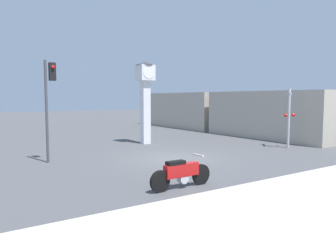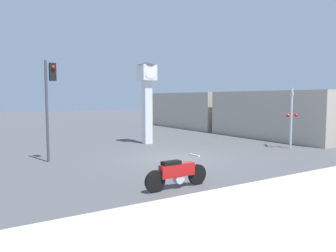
% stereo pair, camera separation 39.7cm
% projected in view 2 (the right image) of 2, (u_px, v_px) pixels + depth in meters
% --- Properties ---
extents(ground_plane, '(120.00, 120.00, 0.00)m').
position_uv_depth(ground_plane, '(174.00, 158.00, 15.82)').
color(ground_plane, '#4C4C4F').
extents(motorcycle, '(2.35, 0.51, 1.03)m').
position_uv_depth(motorcycle, '(177.00, 173.00, 10.54)').
color(motorcycle, black).
rests_on(motorcycle, ground_plane).
extents(clock_tower, '(1.17, 1.17, 5.17)m').
position_uv_depth(clock_tower, '(147.00, 90.00, 20.68)').
color(clock_tower, white).
rests_on(clock_tower, ground_plane).
extents(freight_train, '(2.80, 20.78, 3.40)m').
position_uv_depth(freight_train, '(223.00, 112.00, 28.11)').
color(freight_train, '#ADA393').
rests_on(freight_train, ground_plane).
extents(traffic_light, '(0.50, 0.35, 4.58)m').
position_uv_depth(traffic_light, '(50.00, 93.00, 14.74)').
color(traffic_light, '#47474C').
rests_on(traffic_light, ground_plane).
extents(railroad_crossing_signal, '(0.90, 0.82, 3.49)m').
position_uv_depth(railroad_crossing_signal, '(291.00, 115.00, 18.79)').
color(railroad_crossing_signal, '#B7B7BC').
rests_on(railroad_crossing_signal, ground_plane).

